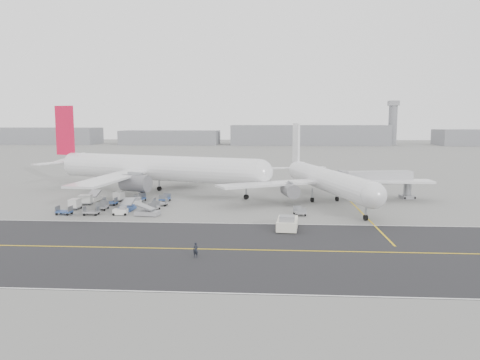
# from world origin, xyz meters

# --- Properties ---
(ground) EXTENTS (700.00, 700.00, 0.00)m
(ground) POSITION_xyz_m (0.00, 0.00, 0.00)
(ground) COLOR gray
(ground) RESTS_ON ground
(taxiway) EXTENTS (220.00, 59.00, 0.03)m
(taxiway) POSITION_xyz_m (5.02, -17.98, 0.01)
(taxiway) COLOR #27282A
(taxiway) RESTS_ON ground
(horizon_buildings) EXTENTS (520.00, 28.00, 28.00)m
(horizon_buildings) POSITION_xyz_m (30.00, 260.00, 0.00)
(horizon_buildings) COLOR gray
(horizon_buildings) RESTS_ON ground
(control_tower) EXTENTS (7.00, 7.00, 31.25)m
(control_tower) POSITION_xyz_m (100.00, 265.00, 16.25)
(control_tower) COLOR gray
(control_tower) RESTS_ON ground
(airliner_a) EXTENTS (57.82, 56.74, 20.73)m
(airliner_a) POSITION_xyz_m (-14.76, 29.74, 5.97)
(airliner_a) COLOR white
(airliner_a) RESTS_ON ground
(airliner_b) EXTENTS (45.35, 46.37, 16.33)m
(airliner_b) POSITION_xyz_m (24.52, 20.01, 4.72)
(airliner_b) COLOR white
(airliner_b) RESTS_ON ground
(pushback_tug) EXTENTS (3.69, 8.63, 2.44)m
(pushback_tug) POSITION_xyz_m (15.74, -5.82, 1.00)
(pushback_tug) COLOR silver
(pushback_tug) RESTS_ON ground
(jet_bridge) EXTENTS (17.02, 6.33, 6.35)m
(jet_bridge) POSITION_xyz_m (36.05, 24.21, 4.42)
(jet_bridge) COLOR gray
(jet_bridge) RESTS_ON ground
(gse_cluster) EXTENTS (24.27, 23.47, 2.11)m
(gse_cluster) POSITION_xyz_m (-16.72, 10.69, 0.00)
(gse_cluster) COLOR gray
(gse_cluster) RESTS_ON ground
(stray_dolly) EXTENTS (2.29, 2.95, 1.60)m
(stray_dolly) POSITION_xyz_m (18.33, 5.41, 0.00)
(stray_dolly) COLOR silver
(stray_dolly) RESTS_ON ground
(ground_crew_a) EXTENTS (0.80, 0.64, 1.90)m
(ground_crew_a) POSITION_xyz_m (3.82, -21.84, 0.95)
(ground_crew_a) COLOR black
(ground_crew_a) RESTS_ON ground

